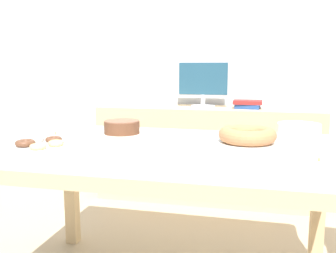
{
  "coord_description": "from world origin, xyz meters",
  "views": [
    {
      "loc": [
        0.38,
        -1.67,
        1.12
      ],
      "look_at": [
        -0.05,
        0.15,
        0.82
      ],
      "focal_mm": 40.0,
      "sensor_mm": 36.0,
      "label": 1
    }
  ],
  "objects_px": {
    "tealight_centre": "(56,136)",
    "cake_chocolate_round": "(122,129)",
    "computer_monitor": "(203,84)",
    "book_stack": "(248,104)",
    "pastry_platter": "(42,145)",
    "plate_stack": "(299,131)",
    "cake_golden_bundt": "(247,137)",
    "tealight_near_cakes": "(319,163)"
  },
  "relations": [
    {
      "from": "book_stack",
      "to": "tealight_centre",
      "type": "relative_size",
      "value": 5.76
    },
    {
      "from": "plate_stack",
      "to": "tealight_centre",
      "type": "distance_m",
      "value": 1.23
    },
    {
      "from": "pastry_platter",
      "to": "plate_stack",
      "type": "relative_size",
      "value": 1.65
    },
    {
      "from": "cake_golden_bundt",
      "to": "tealight_centre",
      "type": "distance_m",
      "value": 0.96
    },
    {
      "from": "cake_chocolate_round",
      "to": "tealight_near_cakes",
      "type": "relative_size",
      "value": 7.68
    },
    {
      "from": "plate_stack",
      "to": "pastry_platter",
      "type": "bearing_deg",
      "value": -157.32
    },
    {
      "from": "tealight_centre",
      "to": "tealight_near_cakes",
      "type": "xyz_separation_m",
      "value": [
        1.23,
        -0.27,
        0.0
      ]
    },
    {
      "from": "cake_golden_bundt",
      "to": "computer_monitor",
      "type": "bearing_deg",
      "value": 106.56
    },
    {
      "from": "cake_chocolate_round",
      "to": "plate_stack",
      "type": "distance_m",
      "value": 0.9
    },
    {
      "from": "computer_monitor",
      "to": "tealight_centre",
      "type": "height_order",
      "value": "computer_monitor"
    },
    {
      "from": "tealight_centre",
      "to": "cake_chocolate_round",
      "type": "bearing_deg",
      "value": 22.8
    },
    {
      "from": "computer_monitor",
      "to": "cake_golden_bundt",
      "type": "bearing_deg",
      "value": -73.44
    },
    {
      "from": "cake_golden_bundt",
      "to": "tealight_near_cakes",
      "type": "bearing_deg",
      "value": -49.63
    },
    {
      "from": "computer_monitor",
      "to": "book_stack",
      "type": "relative_size",
      "value": 1.84
    },
    {
      "from": "book_stack",
      "to": "tealight_centre",
      "type": "height_order",
      "value": "book_stack"
    },
    {
      "from": "tealight_near_cakes",
      "to": "cake_chocolate_round",
      "type": "bearing_deg",
      "value": 156.19
    },
    {
      "from": "cake_chocolate_round",
      "to": "tealight_centre",
      "type": "height_order",
      "value": "cake_chocolate_round"
    },
    {
      "from": "book_stack",
      "to": "pastry_platter",
      "type": "xyz_separation_m",
      "value": [
        -0.86,
        -1.61,
        -0.05
      ]
    },
    {
      "from": "tealight_centre",
      "to": "tealight_near_cakes",
      "type": "distance_m",
      "value": 1.26
    },
    {
      "from": "tealight_centre",
      "to": "pastry_platter",
      "type": "bearing_deg",
      "value": -74.34
    },
    {
      "from": "computer_monitor",
      "to": "book_stack",
      "type": "height_order",
      "value": "computer_monitor"
    },
    {
      "from": "cake_chocolate_round",
      "to": "pastry_platter",
      "type": "xyz_separation_m",
      "value": [
        -0.25,
        -0.37,
        -0.02
      ]
    },
    {
      "from": "computer_monitor",
      "to": "tealight_centre",
      "type": "bearing_deg",
      "value": -112.52
    },
    {
      "from": "cake_chocolate_round",
      "to": "tealight_near_cakes",
      "type": "height_order",
      "value": "cake_chocolate_round"
    },
    {
      "from": "cake_golden_bundt",
      "to": "cake_chocolate_round",
      "type": "bearing_deg",
      "value": 172.09
    },
    {
      "from": "computer_monitor",
      "to": "book_stack",
      "type": "xyz_separation_m",
      "value": [
        0.36,
        0.0,
        -0.16
      ]
    },
    {
      "from": "computer_monitor",
      "to": "plate_stack",
      "type": "relative_size",
      "value": 2.02
    },
    {
      "from": "pastry_platter",
      "to": "plate_stack",
      "type": "distance_m",
      "value": 1.24
    },
    {
      "from": "book_stack",
      "to": "tealight_near_cakes",
      "type": "relative_size",
      "value": 5.76
    },
    {
      "from": "tealight_centre",
      "to": "tealight_near_cakes",
      "type": "height_order",
      "value": "same"
    },
    {
      "from": "book_stack",
      "to": "plate_stack",
      "type": "distance_m",
      "value": 1.16
    },
    {
      "from": "book_stack",
      "to": "tealight_near_cakes",
      "type": "distance_m",
      "value": 1.67
    },
    {
      "from": "computer_monitor",
      "to": "pastry_platter",
      "type": "height_order",
      "value": "computer_monitor"
    },
    {
      "from": "book_stack",
      "to": "computer_monitor",
      "type": "bearing_deg",
      "value": -179.78
    },
    {
      "from": "pastry_platter",
      "to": "tealight_centre",
      "type": "xyz_separation_m",
      "value": [
        -0.07,
        0.24,
        -0.0
      ]
    },
    {
      "from": "computer_monitor",
      "to": "tealight_centre",
      "type": "distance_m",
      "value": 1.5
    },
    {
      "from": "cake_chocolate_round",
      "to": "tealight_centre",
      "type": "relative_size",
      "value": 7.68
    },
    {
      "from": "cake_golden_bundt",
      "to": "book_stack",
      "type": "bearing_deg",
      "value": 91.31
    },
    {
      "from": "cake_golden_bundt",
      "to": "plate_stack",
      "type": "relative_size",
      "value": 1.48
    },
    {
      "from": "pastry_platter",
      "to": "tealight_near_cakes",
      "type": "height_order",
      "value": "pastry_platter"
    },
    {
      "from": "cake_chocolate_round",
      "to": "cake_golden_bundt",
      "type": "xyz_separation_m",
      "value": [
        0.65,
        -0.09,
        0.01
      ]
    },
    {
      "from": "book_stack",
      "to": "cake_chocolate_round",
      "type": "bearing_deg",
      "value": -116.58
    }
  ]
}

